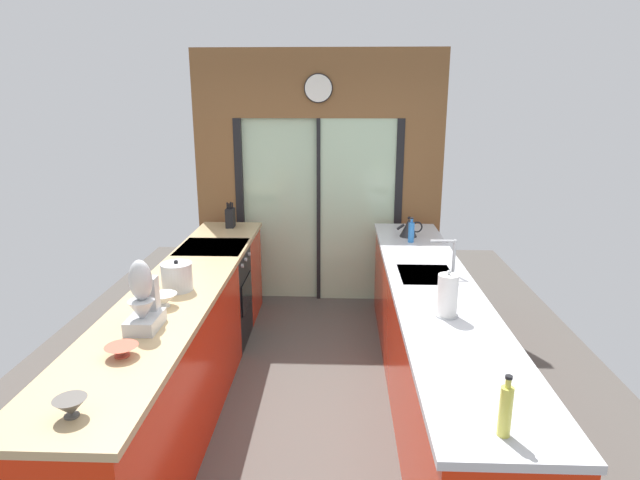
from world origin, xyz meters
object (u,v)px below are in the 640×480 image
object	(u,v)px
mixing_bowl_near	(71,407)
mixing_bowl_far	(164,300)
oven_range	(215,295)
paper_towel_roll	(447,296)
stock_pot	(177,277)
soap_bottle_near	(506,410)
mixing_bowl_mid	(122,351)
soap_bottle_far	(411,232)
stand_mixer	(144,302)
knife_block	(230,217)
kettle	(409,228)

from	to	relation	value
mixing_bowl_near	mixing_bowl_far	world-z (taller)	same
mixing_bowl_near	mixing_bowl_far	distance (m)	1.22
oven_range	paper_towel_roll	xyz separation A→B (m)	(1.80, -1.49, 0.60)
stock_pot	soap_bottle_near	distance (m)	2.37
soap_bottle_near	paper_towel_roll	bearing A→B (deg)	90.00
oven_range	soap_bottle_near	size ratio (longest dim) A/B	3.50
mixing_bowl_mid	soap_bottle_far	size ratio (longest dim) A/B	0.73
stand_mixer	soap_bottle_near	world-z (taller)	stand_mixer
knife_block	paper_towel_roll	size ratio (longest dim) A/B	0.89
soap_bottle_near	mixing_bowl_mid	bearing A→B (deg)	161.52
mixing_bowl_mid	paper_towel_roll	distance (m)	1.88
knife_block	mixing_bowl_far	bearing A→B (deg)	-90.00
stock_pot	soap_bottle_far	world-z (taller)	soap_bottle_far
oven_range	kettle	distance (m)	1.93
soap_bottle_near	stand_mixer	bearing A→B (deg)	152.15
knife_block	stock_pot	bearing A→B (deg)	-90.00
stand_mixer	mixing_bowl_far	bearing A→B (deg)	90.00
oven_range	mixing_bowl_far	xyz separation A→B (m)	(0.02, -1.40, 0.51)
mixing_bowl_far	mixing_bowl_near	bearing A→B (deg)	-90.00
oven_range	stock_pot	distance (m)	1.24
mixing_bowl_near	paper_towel_roll	world-z (taller)	paper_towel_roll
mixing_bowl_mid	knife_block	world-z (taller)	knife_block
stock_pot	soap_bottle_near	size ratio (longest dim) A/B	0.84
mixing_bowl_near	soap_bottle_far	size ratio (longest dim) A/B	0.60
oven_range	stand_mixer	size ratio (longest dim) A/B	2.19
mixing_bowl_near	soap_bottle_near	world-z (taller)	soap_bottle_near
mixing_bowl_near	knife_block	distance (m)	3.35
mixing_bowl_near	knife_block	xyz separation A→B (m)	(0.00, 3.35, 0.06)
oven_range	mixing_bowl_far	world-z (taller)	mixing_bowl_far
stand_mixer	soap_bottle_far	world-z (taller)	stand_mixer
soap_bottle_far	mixing_bowl_far	bearing A→B (deg)	-137.69
mixing_bowl_mid	kettle	xyz separation A→B (m)	(1.78, 2.50, 0.05)
mixing_bowl_near	soap_bottle_far	world-z (taller)	soap_bottle_far
mixing_bowl_near	paper_towel_roll	size ratio (longest dim) A/B	0.48
kettle	paper_towel_roll	xyz separation A→B (m)	(-0.00, -1.91, 0.05)
soap_bottle_near	kettle	bearing A→B (deg)	89.96
mixing_bowl_near	kettle	size ratio (longest dim) A/B	0.56
oven_range	soap_bottle_near	xyz separation A→B (m)	(1.80, -2.68, 0.58)
mixing_bowl_mid	soap_bottle_far	bearing A→B (deg)	52.27
mixing_bowl_mid	soap_bottle_far	world-z (taller)	soap_bottle_far
mixing_bowl_far	soap_bottle_near	distance (m)	2.19
stock_pot	soap_bottle_far	distance (m)	2.22
mixing_bowl_far	knife_block	xyz separation A→B (m)	(0.00, 2.14, 0.06)
knife_block	stand_mixer	size ratio (longest dim) A/B	0.62
oven_range	mixing_bowl_far	bearing A→B (deg)	-89.25
mixing_bowl_far	stand_mixer	world-z (taller)	stand_mixer
soap_bottle_far	paper_towel_roll	world-z (taller)	paper_towel_roll
knife_block	mixing_bowl_mid	bearing A→B (deg)	-90.00
stand_mixer	soap_bottle_far	distance (m)	2.64
stand_mixer	soap_bottle_near	bearing A→B (deg)	-27.85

